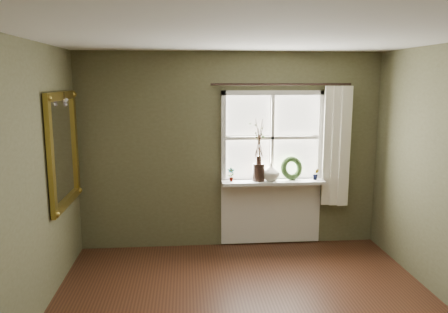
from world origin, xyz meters
name	(u,v)px	position (x,y,z in m)	size (l,w,h in m)	color
ceiling	(261,32)	(0.00, 0.00, 2.60)	(4.50, 4.50, 0.00)	silver
wall_back	(230,151)	(0.00, 2.30, 1.30)	(4.00, 0.10, 2.60)	brown
wall_left	(0,202)	(-2.05, 0.00, 1.30)	(0.10, 4.50, 2.60)	brown
window_frame	(272,138)	(0.55, 2.23, 1.48)	(1.36, 0.06, 1.24)	silver
window_sill	(273,182)	(0.55, 2.12, 0.90)	(1.36, 0.26, 0.04)	silver
window_apron	(271,211)	(0.55, 2.23, 0.46)	(1.36, 0.04, 0.88)	silver
dark_jug	(259,172)	(0.36, 2.12, 1.04)	(0.16, 0.16, 0.23)	black
cream_vase	(271,172)	(0.52, 2.12, 1.04)	(0.23, 0.23, 0.24)	beige
wreath	(292,171)	(0.81, 2.16, 1.04)	(0.32, 0.32, 0.08)	#2D471F
potted_plant_left	(231,175)	(-0.01, 2.12, 1.01)	(0.10, 0.07, 0.18)	#2D471F
potted_plant_right	(316,174)	(1.13, 2.12, 1.00)	(0.08, 0.07, 0.15)	#2D471F
curtain	(336,146)	(1.39, 2.13, 1.37)	(0.36, 0.12, 1.59)	white
curtain_rod	(282,84)	(0.65, 2.17, 2.18)	(0.03, 0.03, 1.84)	black
gilt_mirror	(64,149)	(-1.96, 1.53, 1.47)	(0.10, 1.08, 1.29)	white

